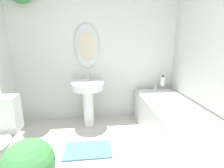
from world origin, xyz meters
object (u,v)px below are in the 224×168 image
(pedestal_sink, at_px, (88,95))
(shampoo_bottle, at_px, (163,81))
(potted_plant, at_px, (29,166))
(bathtub, at_px, (174,124))

(pedestal_sink, relative_size, shampoo_bottle, 4.57)
(pedestal_sink, bearing_deg, potted_plant, -110.21)
(shampoo_bottle, xyz_separation_m, potted_plant, (-1.71, -1.38, -0.35))
(pedestal_sink, height_order, potted_plant, pedestal_sink)
(bathtub, relative_size, potted_plant, 2.95)
(pedestal_sink, xyz_separation_m, bathtub, (1.14, -0.59, -0.26))
(bathtub, distance_m, potted_plant, 1.72)
(bathtub, distance_m, shampoo_bottle, 0.85)
(pedestal_sink, bearing_deg, bathtub, -27.25)
(bathtub, xyz_separation_m, potted_plant, (-1.59, -0.64, 0.06))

